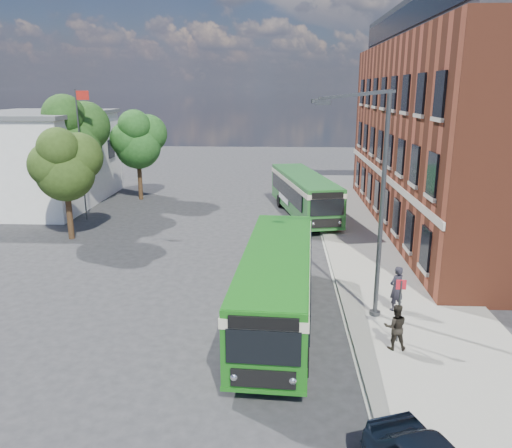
{
  "coord_description": "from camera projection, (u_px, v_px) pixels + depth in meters",
  "views": [
    {
      "loc": [
        1.32,
        -20.8,
        9.0
      ],
      "look_at": [
        0.05,
        4.25,
        2.2
      ],
      "focal_mm": 35.0,
      "sensor_mm": 36.0,
      "label": 1
    }
  ],
  "objects": [
    {
      "name": "flagpole",
      "position": [
        81.0,
        150.0,
        34.32
      ],
      "size": [
        0.95,
        0.1,
        9.0
      ],
      "color": "#3A3D40",
      "rests_on": "ground"
    },
    {
      "name": "pedestrian_a",
      "position": [
        396.0,
        288.0,
        20.44
      ],
      "size": [
        0.83,
        0.75,
        1.9
      ],
      "primitive_type": "imported",
      "rotation": [
        0.0,
        0.0,
        3.69
      ],
      "color": "black",
      "rests_on": "pavement"
    },
    {
      "name": "bus_rear",
      "position": [
        304.0,
        191.0,
        36.23
      ],
      "size": [
        4.9,
        11.82,
        3.02
      ],
      "color": "#226426",
      "rests_on": "ground"
    },
    {
      "name": "tree_right",
      "position": [
        138.0,
        139.0,
        40.77
      ],
      "size": [
        4.41,
        4.2,
        7.45
      ],
      "color": "#3B2415",
      "rests_on": "ground"
    },
    {
      "name": "brick_office",
      "position": [
        482.0,
        122.0,
        31.54
      ],
      "size": [
        12.1,
        26.0,
        14.2
      ],
      "color": "brown",
      "rests_on": "ground"
    },
    {
      "name": "street_lamp",
      "position": [
        373.0,
        203.0,
        19.06
      ],
      "size": [
        2.96,
        2.38,
        9.0
      ],
      "color": "#3A3D40",
      "rests_on": "ground"
    },
    {
      "name": "bus_front",
      "position": [
        277.0,
        279.0,
        19.42
      ],
      "size": [
        3.21,
        11.35,
        3.02
      ],
      "color": "#196416",
      "rests_on": "ground"
    },
    {
      "name": "white_building",
      "position": [
        39.0,
        158.0,
        39.74
      ],
      "size": [
        9.4,
        13.4,
        7.3
      ],
      "color": "silver",
      "rests_on": "ground"
    },
    {
      "name": "pavement",
      "position": [
        375.0,
        243.0,
        29.82
      ],
      "size": [
        6.0,
        48.0,
        0.15
      ],
      "primitive_type": "cube",
      "color": "gray",
      "rests_on": "ground"
    },
    {
      "name": "bus_stop_sign",
      "position": [
        399.0,
        307.0,
        17.76
      ],
      "size": [
        0.35,
        0.08,
        2.52
      ],
      "color": "#3A3D40",
      "rests_on": "ground"
    },
    {
      "name": "pedestrian_b",
      "position": [
        395.0,
        327.0,
        17.39
      ],
      "size": [
        0.84,
        0.67,
        1.67
      ],
      "primitive_type": "imported",
      "rotation": [
        0.0,
        0.0,
        3.1
      ],
      "color": "black",
      "rests_on": "pavement"
    },
    {
      "name": "ground",
      "position": [
        250.0,
        296.0,
        22.47
      ],
      "size": [
        120.0,
        120.0,
        0.0
      ],
      "primitive_type": "plane",
      "color": "#29292C",
      "rests_on": "ground"
    },
    {
      "name": "tree_mid",
      "position": [
        71.0,
        133.0,
        36.35
      ],
      "size": [
        5.15,
        4.89,
        8.69
      ],
      "color": "#3B2415",
      "rests_on": "ground"
    },
    {
      "name": "tree_left",
      "position": [
        65.0,
        164.0,
        29.8
      ],
      "size": [
        4.09,
        3.88,
        6.9
      ],
      "color": "#3B2415",
      "rests_on": "ground"
    },
    {
      "name": "kerb_line",
      "position": [
        324.0,
        244.0,
        29.99
      ],
      "size": [
        0.12,
        48.0,
        0.01
      ],
      "primitive_type": "cube",
      "color": "beige",
      "rests_on": "ground"
    }
  ]
}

